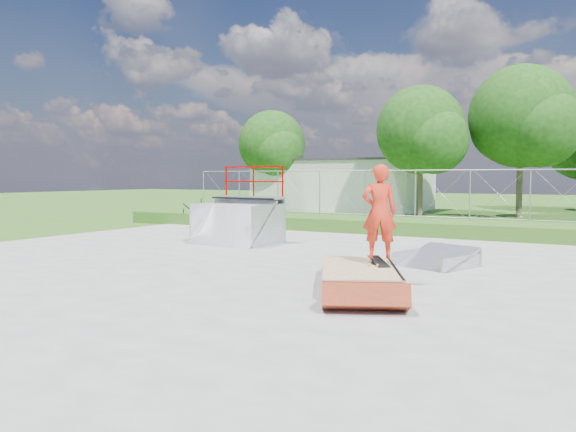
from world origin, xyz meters
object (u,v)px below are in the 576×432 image
quarter_pipe (235,205)px  skater (379,215)px  grind_box (359,277)px  flat_bank_ramp (436,258)px

quarter_pipe → skater: 7.21m
grind_box → skater: bearing=37.0°
grind_box → skater: 1.22m
flat_bank_ramp → skater: skater is taller
quarter_pipe → flat_bank_ramp: bearing=-8.4°
flat_bank_ramp → skater: bearing=-76.4°
quarter_pipe → flat_bank_ramp: size_ratio=1.59×
flat_bank_ramp → skater: (-0.38, -2.65, 1.11)m
grind_box → quarter_pipe: quarter_pipe is taller
quarter_pipe → flat_bank_ramp: quarter_pipe is taller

